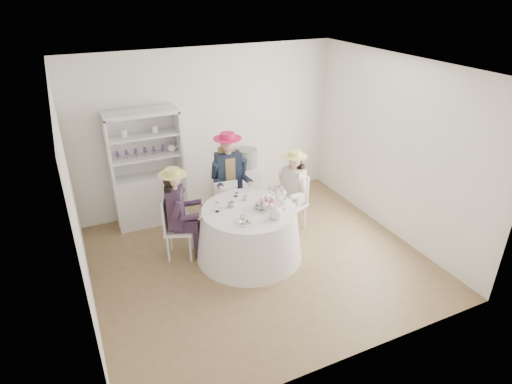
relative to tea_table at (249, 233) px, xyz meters
name	(u,v)px	position (x,y,z in m)	size (l,w,h in m)	color
ground	(259,260)	(0.07, -0.18, -0.38)	(4.50, 4.50, 0.00)	brown
ceiling	(260,68)	(0.07, -0.18, 2.32)	(4.50, 4.50, 0.00)	white
wall_back	(209,130)	(0.07, 1.82, 0.97)	(4.50, 4.50, 0.00)	white
wall_front	(352,256)	(0.07, -2.18, 0.97)	(4.50, 4.50, 0.00)	white
wall_left	(74,210)	(-2.18, -0.18, 0.97)	(4.50, 4.50, 0.00)	white
wall_right	(395,149)	(2.32, -0.18, 0.97)	(4.50, 4.50, 0.00)	white
tea_table	(249,233)	(0.00, 0.00, 0.00)	(1.52, 1.52, 0.76)	white
hutch	(149,184)	(-1.05, 1.58, 0.29)	(1.26, 0.81, 1.88)	silver
side_table	(248,184)	(0.68, 1.57, -0.05)	(0.42, 0.42, 0.66)	silver
hatbox	(248,158)	(0.68, 1.57, 0.45)	(0.33, 0.33, 0.33)	black
guest_left	(178,209)	(-0.90, 0.40, 0.40)	(0.57, 0.52, 1.38)	silver
guest_mid	(229,174)	(0.10, 0.99, 0.50)	(0.57, 0.59, 1.54)	silver
guest_right	(292,187)	(0.91, 0.39, 0.37)	(0.56, 0.50, 1.33)	silver
spare_chair	(225,203)	(-0.06, 0.79, 0.11)	(0.41, 0.41, 0.90)	silver
teacup_a	(231,205)	(-0.20, 0.16, 0.42)	(0.09, 0.09, 0.07)	white
teacup_b	(245,198)	(0.06, 0.27, 0.41)	(0.06, 0.06, 0.06)	white
teacup_c	(264,201)	(0.26, 0.06, 0.42)	(0.09, 0.09, 0.07)	white
flower_bowl	(263,206)	(0.18, -0.06, 0.41)	(0.23, 0.23, 0.06)	white
flower_arrangement	(266,203)	(0.21, -0.10, 0.48)	(0.20, 0.20, 0.07)	#D26976
table_teapot	(275,213)	(0.22, -0.38, 0.46)	(0.25, 0.17, 0.18)	white
sandwich_plate	(246,221)	(-0.17, -0.31, 0.40)	(0.29, 0.29, 0.06)	white
cupcake_stand	(280,198)	(0.48, -0.01, 0.47)	(0.24, 0.24, 0.23)	white
stemware_set	(249,204)	(0.00, 0.00, 0.46)	(0.92, 0.88, 0.15)	white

